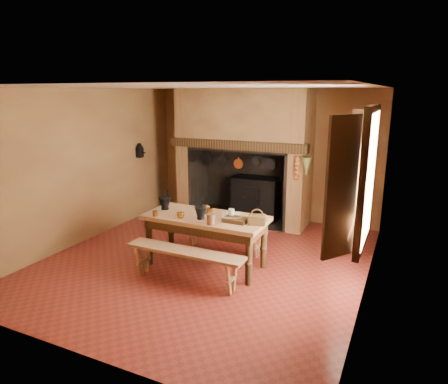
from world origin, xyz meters
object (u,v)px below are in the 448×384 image
iron_range (256,198)px  bench_front (185,258)px  wicker_basket (257,219)px  mixing_bowl (233,217)px  coffee_grinder (205,209)px  work_table (206,224)px

iron_range → bench_front: size_ratio=0.88×
iron_range → wicker_basket: size_ratio=5.69×
bench_front → wicker_basket: bearing=35.3°
mixing_bowl → coffee_grinder: bearing=166.8°
coffee_grinder → wicker_basket: (0.95, -0.18, 0.01)m
iron_range → coffee_grinder: bearing=-88.6°
work_table → coffee_grinder: bearing=119.4°
work_table → wicker_basket: bearing=-2.6°
bench_front → coffee_grinder: 0.95m
coffee_grinder → wicker_basket: wicker_basket is taller
coffee_grinder → mixing_bowl: bearing=-10.4°
iron_range → bench_front: (0.14, -3.29, -0.10)m
bench_front → wicker_basket: 1.19m
coffee_grinder → work_table: bearing=-57.9°
work_table → mixing_bowl: mixing_bowl is taller
coffee_grinder → mixing_bowl: coffee_grinder is taller
iron_range → work_table: (0.14, -2.63, 0.22)m
bench_front → coffee_grinder: coffee_grinder is taller
work_table → bench_front: bearing=-90.0°
bench_front → coffee_grinder: bearing=95.6°
iron_range → wicker_basket: bearing=-69.4°
work_table → bench_front: work_table is taller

